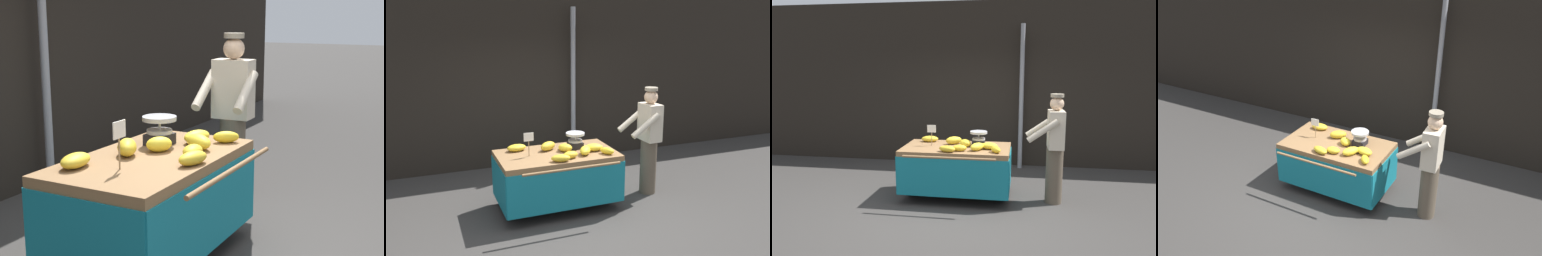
# 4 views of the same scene
# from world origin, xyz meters

# --- Properties ---
(street_pole) EXTENTS (0.09, 0.09, 2.96)m
(street_pole) POSITION_xyz_m (0.94, 2.38, 1.48)
(street_pole) COLOR gray
(street_pole) RESTS_ON ground
(banana_cart) EXTENTS (1.72, 1.17, 0.85)m
(banana_cart) POSITION_xyz_m (-0.05, 0.44, 0.62)
(banana_cart) COLOR olive
(banana_cart) RESTS_ON ground
(weighing_scale) EXTENTS (0.28, 0.28, 0.24)m
(weighing_scale) POSITION_xyz_m (0.28, 0.58, 0.97)
(weighing_scale) COLOR black
(weighing_scale) RESTS_ON banana_cart
(price_sign) EXTENTS (0.14, 0.01, 0.34)m
(price_sign) POSITION_xyz_m (-0.46, 0.44, 1.10)
(price_sign) COLOR #997A51
(price_sign) RESTS_ON banana_cart
(banana_bunch_0) EXTENTS (0.30, 0.20, 0.10)m
(banana_bunch_0) POSITION_xyz_m (-0.57, 0.74, 0.90)
(banana_bunch_0) COLOR gold
(banana_bunch_0) RESTS_ON banana_cart
(banana_bunch_1) EXTENTS (0.30, 0.22, 0.11)m
(banana_bunch_1) POSITION_xyz_m (0.48, 0.34, 0.90)
(banana_bunch_1) COLOR yellow
(banana_bunch_1) RESTS_ON banana_cart
(banana_bunch_2) EXTENTS (0.29, 0.19, 0.10)m
(banana_bunch_2) POSITION_xyz_m (-0.13, 0.05, 0.90)
(banana_bunch_2) COLOR gold
(banana_bunch_2) RESTS_ON banana_cart
(banana_bunch_3) EXTENTS (0.26, 0.25, 0.12)m
(banana_bunch_3) POSITION_xyz_m (0.08, 0.46, 0.91)
(banana_bunch_3) COLOR yellow
(banana_bunch_3) RESTS_ON banana_cart
(banana_bunch_4) EXTENTS (0.21, 0.24, 0.10)m
(banana_bunch_4) POSITION_xyz_m (0.60, 0.12, 0.90)
(banana_bunch_4) COLOR gold
(banana_bunch_4) RESTS_ON banana_cart
(banana_bunch_5) EXTENTS (0.23, 0.17, 0.10)m
(banana_bunch_5) POSITION_xyz_m (0.05, 0.15, 0.90)
(banana_bunch_5) COLOR gold
(banana_bunch_5) RESTS_ON banana_cart
(banana_bunch_6) EXTENTS (0.31, 0.27, 0.13)m
(banana_bunch_6) POSITION_xyz_m (-0.13, 0.61, 0.92)
(banana_bunch_6) COLOR gold
(banana_bunch_6) RESTS_ON banana_cart
(banana_bunch_7) EXTENTS (0.27, 0.31, 0.12)m
(banana_bunch_7) POSITION_xyz_m (0.30, 0.23, 0.91)
(banana_bunch_7) COLOR yellow
(banana_bunch_7) RESTS_ON banana_cart
(vendor_person) EXTENTS (0.59, 0.53, 1.71)m
(vendor_person) POSITION_xyz_m (1.47, 0.45, 0.87)
(vendor_person) COLOR brown
(vendor_person) RESTS_ON ground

